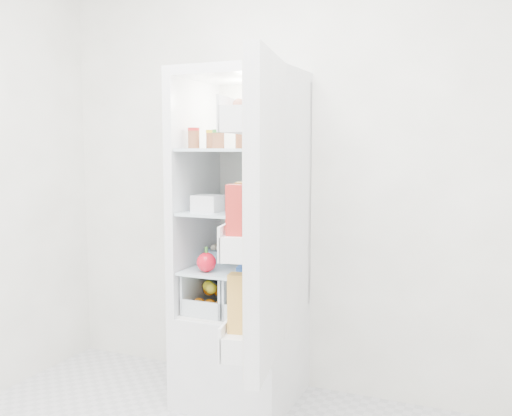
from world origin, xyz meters
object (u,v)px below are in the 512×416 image
at_px(red_cabbage, 263,250).
at_px(fridge_door, 260,219).
at_px(refrigerator, 245,279).
at_px(mushroom_bowl, 220,256).

bearing_deg(red_cabbage, fridge_door, -68.17).
relative_size(refrigerator, mushroom_bowl, 12.06).
bearing_deg(refrigerator, red_cabbage, 35.48).
relative_size(mushroom_bowl, fridge_door, 0.11).
height_order(refrigerator, fridge_door, refrigerator).
bearing_deg(refrigerator, mushroom_bowl, 172.32).
relative_size(refrigerator, fridge_door, 1.38).
distance_m(refrigerator, red_cabbage, 0.19).
distance_m(refrigerator, fridge_door, 0.84).
relative_size(refrigerator, red_cabbage, 11.62).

